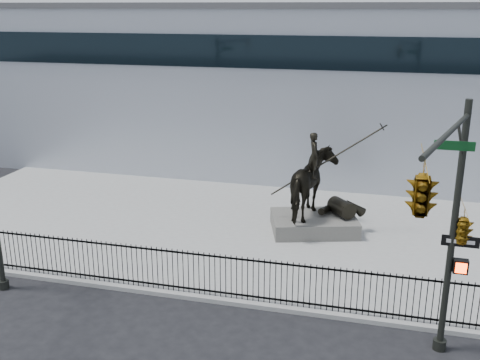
# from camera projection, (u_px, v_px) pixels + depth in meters

# --- Properties ---
(ground) EXTENTS (120.00, 120.00, 0.00)m
(ground) POSITION_uv_depth(u_px,v_px,m) (198.00, 319.00, 17.13)
(ground) COLOR black
(ground) RESTS_ON ground
(plaza) EXTENTS (30.00, 12.00, 0.15)m
(plaza) POSITION_uv_depth(u_px,v_px,m) (251.00, 231.00, 23.58)
(plaza) COLOR gray
(plaza) RESTS_ON ground
(building) EXTENTS (44.00, 14.00, 9.00)m
(building) POSITION_uv_depth(u_px,v_px,m) (301.00, 85.00, 34.27)
(building) COLOR #B1B7C1
(building) RESTS_ON ground
(picket_fence) EXTENTS (22.10, 0.10, 1.50)m
(picket_fence) POSITION_uv_depth(u_px,v_px,m) (210.00, 274.00, 18.02)
(picket_fence) COLOR black
(picket_fence) RESTS_ON plaza
(statue_plinth) EXTENTS (3.97, 3.25, 0.64)m
(statue_plinth) POSITION_uv_depth(u_px,v_px,m) (314.00, 223.00, 23.37)
(statue_plinth) COLOR #595651
(statue_plinth) RESTS_ON plaza
(equestrian_statue) EXTENTS (4.24, 3.27, 3.73)m
(equestrian_statue) POSITION_uv_depth(u_px,v_px,m) (317.00, 185.00, 22.87)
(equestrian_statue) COLOR black
(equestrian_statue) RESTS_ON statue_plinth
(traffic_signal_right) EXTENTS (2.17, 6.86, 7.00)m
(traffic_signal_right) POSITION_uv_depth(u_px,v_px,m) (444.00, 211.00, 12.29)
(traffic_signal_right) COLOR black
(traffic_signal_right) RESTS_ON ground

